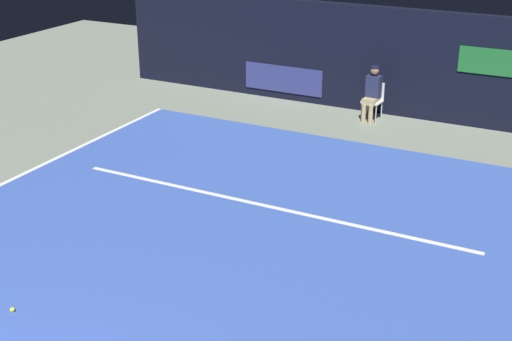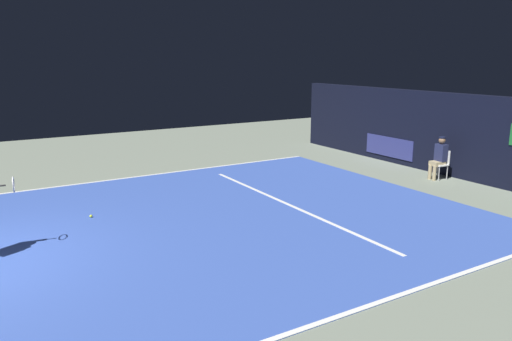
# 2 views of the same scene
# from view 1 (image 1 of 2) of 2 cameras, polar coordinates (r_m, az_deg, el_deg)

# --- Properties ---
(ground_plane) EXTENTS (28.99, 28.99, 0.00)m
(ground_plane) POSITION_cam_1_polar(r_m,az_deg,el_deg) (11.13, -4.18, -7.00)
(ground_plane) COLOR gray
(court_surface) EXTENTS (9.91, 11.92, 0.01)m
(court_surface) POSITION_cam_1_polar(r_m,az_deg,el_deg) (11.13, -4.19, -6.98)
(court_surface) COLOR #3856B2
(court_surface) RESTS_ON ground
(line_service) EXTENTS (7.73, 0.10, 0.01)m
(line_service) POSITION_cam_1_polar(r_m,az_deg,el_deg) (12.74, 0.66, -2.82)
(line_service) COLOR white
(line_service) RESTS_ON court_surface
(back_wall) EXTENTS (14.25, 0.33, 2.60)m
(back_wall) POSITION_cam_1_polar(r_m,az_deg,el_deg) (17.83, 9.81, 8.72)
(back_wall) COLOR black
(back_wall) RESTS_ON ground
(line_judge_on_chair) EXTENTS (0.47, 0.55, 1.32)m
(line_judge_on_chair) POSITION_cam_1_polar(r_m,az_deg,el_deg) (17.27, 9.34, 6.19)
(line_judge_on_chair) COLOR white
(line_judge_on_chair) RESTS_ON ground
(tennis_ball) EXTENTS (0.07, 0.07, 0.07)m
(tennis_ball) POSITION_cam_1_polar(r_m,az_deg,el_deg) (10.35, -19.00, -10.53)
(tennis_ball) COLOR #CCE033
(tennis_ball) RESTS_ON court_surface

